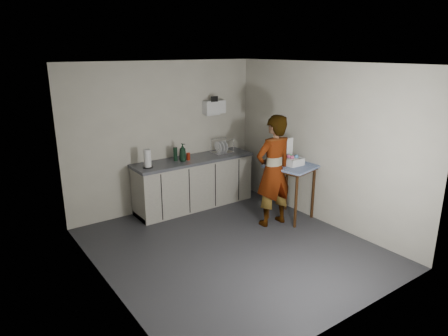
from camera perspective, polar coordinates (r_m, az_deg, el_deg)
ground at (r=5.94m, az=1.13°, el=-11.29°), size 4.00×4.00×0.00m
wall_back at (r=7.10m, az=-8.43°, el=4.43°), size 3.60×0.02×2.60m
wall_right at (r=6.64m, az=13.73°, el=3.29°), size 0.02×4.00×2.60m
wall_left at (r=4.66m, az=-16.78°, el=-2.62°), size 0.02×4.00×2.60m
ceiling at (r=5.25m, az=1.30°, el=14.62°), size 3.60×4.00×0.01m
kitchen_counter at (r=7.27m, az=-4.29°, el=-2.29°), size 2.24×0.62×0.91m
wall_shelf at (r=7.46m, az=-1.42°, el=8.67°), size 0.42×0.18×0.37m
side_table at (r=6.71m, az=9.68°, el=-0.56°), size 0.87×0.87×0.94m
standing_man at (r=6.42m, az=7.07°, el=-0.44°), size 0.69×0.47×1.82m
soap_bottle at (r=6.93m, az=-5.93°, el=2.24°), size 0.15×0.16×0.31m
soda_can at (r=7.03m, az=-5.13°, el=1.68°), size 0.07×0.07×0.12m
dark_bottle at (r=6.97m, az=-6.96°, el=1.99°), size 0.07×0.07×0.24m
paper_towel at (r=6.63m, az=-10.88°, el=1.25°), size 0.17×0.17×0.30m
dish_rack at (r=7.48m, az=-0.31°, el=2.64°), size 0.38×0.29×0.27m
bakery_box at (r=6.68m, az=9.63°, el=1.26°), size 0.30×0.31×0.41m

